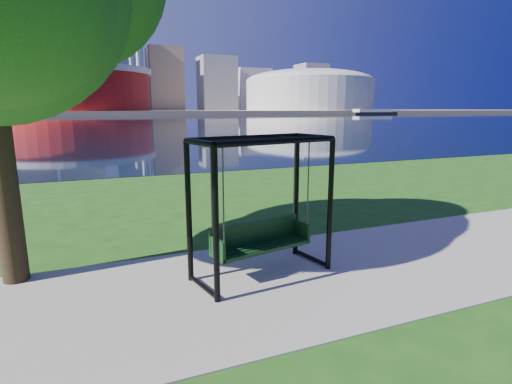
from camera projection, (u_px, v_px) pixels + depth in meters
ground at (243, 275)px, 7.39m from camera, size 900.00×900.00×0.00m
path at (253, 285)px, 6.93m from camera, size 120.00×4.00×0.03m
river at (101, 121)px, 99.78m from camera, size 900.00×180.00×0.02m
far_bank at (93, 112)px, 284.37m from camera, size 900.00×228.00×2.00m
stadium at (72, 87)px, 213.64m from camera, size 83.00×83.00×32.00m
arena at (309, 89)px, 267.09m from camera, size 84.00×84.00×26.56m
skyline at (83, 62)px, 287.78m from camera, size 392.00×66.00×96.50m
swing at (261, 210)px, 7.15m from camera, size 2.66×1.56×2.55m
barge at (373, 112)px, 226.08m from camera, size 28.96×8.08×2.89m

